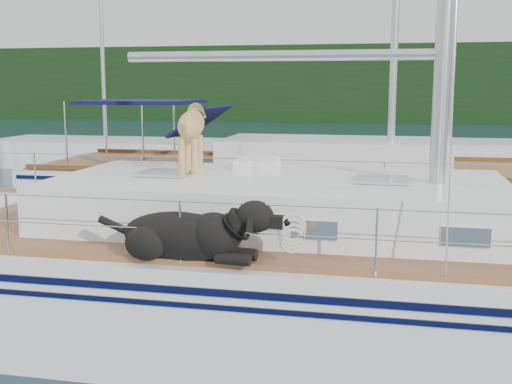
# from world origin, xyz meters

# --- Properties ---
(ground) EXTENTS (120.00, 120.00, 0.00)m
(ground) POSITION_xyz_m (0.00, 0.00, 0.00)
(ground) COLOR black
(ground) RESTS_ON ground
(tree_line) EXTENTS (90.00, 3.00, 6.00)m
(tree_line) POSITION_xyz_m (0.00, 45.00, 3.00)
(tree_line) COLOR black
(tree_line) RESTS_ON ground
(shore_bank) EXTENTS (92.00, 1.00, 1.20)m
(shore_bank) POSITION_xyz_m (0.00, 46.20, 0.60)
(shore_bank) COLOR #595147
(shore_bank) RESTS_ON ground
(main_sailboat) EXTENTS (12.00, 3.86, 14.01)m
(main_sailboat) POSITION_xyz_m (0.09, -0.01, 0.68)
(main_sailboat) COLOR white
(main_sailboat) RESTS_ON ground
(neighbor_sailboat) EXTENTS (11.00, 3.50, 13.30)m
(neighbor_sailboat) POSITION_xyz_m (-0.24, 6.60, 0.63)
(neighbor_sailboat) COLOR white
(neighbor_sailboat) RESTS_ON ground
(bg_boat_west) EXTENTS (8.00, 3.00, 11.65)m
(bg_boat_west) POSITION_xyz_m (-8.00, 14.00, 0.45)
(bg_boat_west) COLOR white
(bg_boat_west) RESTS_ON ground
(bg_boat_center) EXTENTS (7.20, 3.00, 11.65)m
(bg_boat_center) POSITION_xyz_m (4.00, 16.00, 0.45)
(bg_boat_center) COLOR white
(bg_boat_center) RESTS_ON ground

